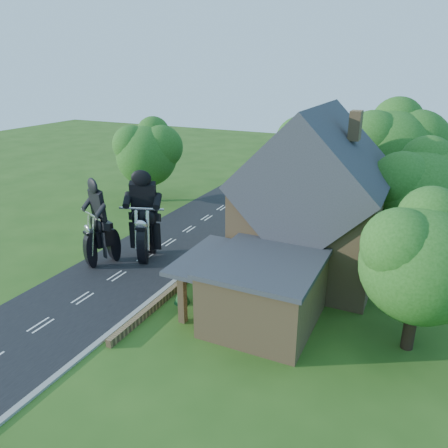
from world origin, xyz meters
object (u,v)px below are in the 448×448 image
at_px(motorcycle_lead, 147,246).
at_px(annex, 262,290).
at_px(motorcycle_follow, 103,252).
at_px(garden_wall, 215,255).
at_px(house, 313,205).

bearing_deg(motorcycle_lead, annex, 140.96).
relative_size(annex, motorcycle_lead, 3.56).
distance_m(annex, motorcycle_follow, 11.95).
distance_m(garden_wall, motorcycle_lead, 4.61).
height_order(house, motorcycle_follow, house).
height_order(garden_wall, house, house).
bearing_deg(garden_wall, motorcycle_lead, -153.83).
height_order(house, annex, house).
height_order(garden_wall, annex, annex).
bearing_deg(annex, motorcycle_follow, 171.02).
relative_size(motorcycle_lead, motorcycle_follow, 1.05).
xyz_separation_m(house, motorcycle_lead, (-10.28, -3.01, -3.42)).
relative_size(garden_wall, house, 2.15).
height_order(house, motorcycle_lead, house).
bearing_deg(annex, garden_wall, 133.84).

